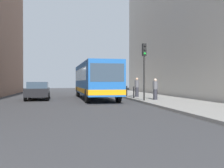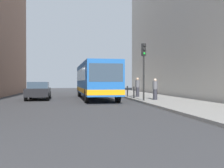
{
  "view_description": "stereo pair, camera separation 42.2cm",
  "coord_description": "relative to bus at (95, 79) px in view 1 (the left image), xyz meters",
  "views": [
    {
      "loc": [
        -2.14,
        -19.06,
        1.53
      ],
      "look_at": [
        1.6,
        0.78,
        1.31
      ],
      "focal_mm": 40.9,
      "sensor_mm": 36.0,
      "label": 1
    },
    {
      "loc": [
        -1.73,
        -19.14,
        1.53
      ],
      "look_at": [
        1.6,
        0.78,
        1.31
      ],
      "focal_mm": 40.9,
      "sensor_mm": 36.0,
      "label": 2
    }
  ],
  "objects": [
    {
      "name": "bollard_near",
      "position": [
        2.97,
        -1.89,
        -1.1
      ],
      "size": [
        0.11,
        0.11,
        0.95
      ],
      "primitive_type": "cylinder",
      "color": "black",
      "rests_on": "sidewalk"
    },
    {
      "name": "bollard_far",
      "position": [
        2.97,
        2.85,
        -1.1
      ],
      "size": [
        0.11,
        0.11,
        0.95
      ],
      "primitive_type": "cylinder",
      "color": "black",
      "rests_on": "sidewalk"
    },
    {
      "name": "bollard_mid",
      "position": [
        2.97,
        0.48,
        -1.1
      ],
      "size": [
        0.11,
        0.11,
        0.95
      ],
      "primitive_type": "cylinder",
      "color": "black",
      "rests_on": "sidewalk"
    },
    {
      "name": "pedestrian_mid_sidewalk",
      "position": [
        3.77,
        -0.03,
        -0.73
      ],
      "size": [
        0.38,
        0.38,
        1.7
      ],
      "rotation": [
        0.0,
        0.0,
        4.38
      ],
      "color": "#26262D",
      "rests_on": "sidewalk"
    },
    {
      "name": "pedestrian_near_signal",
      "position": [
        4.11,
        -3.78,
        -0.79
      ],
      "size": [
        0.38,
        0.38,
        1.59
      ],
      "rotation": [
        0.0,
        0.0,
        3.69
      ],
      "color": "#26262D",
      "rests_on": "sidewalk"
    },
    {
      "name": "ground_plane",
      "position": [
        -0.48,
        -2.88,
        -1.73
      ],
      "size": [
        80.0,
        80.0,
        0.0
      ],
      "primitive_type": "plane",
      "color": "#38383A"
    },
    {
      "name": "sidewalk",
      "position": [
        4.92,
        -2.88,
        -1.65
      ],
      "size": [
        4.4,
        40.0,
        0.15
      ],
      "primitive_type": "cube",
      "color": "gray",
      "rests_on": "ground"
    },
    {
      "name": "car_beside_bus",
      "position": [
        -4.76,
        -0.02,
        -0.94
      ],
      "size": [
        1.97,
        4.45,
        1.48
      ],
      "rotation": [
        0.0,
        0.0,
        3.17
      ],
      "color": "black",
      "rests_on": "ground"
    },
    {
      "name": "bollard_farthest",
      "position": [
        2.97,
        5.22,
        -1.1
      ],
      "size": [
        0.11,
        0.11,
        0.95
      ],
      "primitive_type": "cylinder",
      "color": "black",
      "rests_on": "sidewalk"
    },
    {
      "name": "building_right",
      "position": [
        11.02,
        1.12,
        5.7
      ],
      "size": [
        7.0,
        32.0,
        14.85
      ],
      "primitive_type": "cube",
      "color": "#BCB7AD",
      "rests_on": "ground"
    },
    {
      "name": "traffic_light",
      "position": [
        3.07,
        -4.33,
        1.28
      ],
      "size": [
        0.28,
        0.33,
        4.1
      ],
      "color": "black",
      "rests_on": "sidewalk"
    },
    {
      "name": "bus",
      "position": [
        0.0,
        0.0,
        0.0
      ],
      "size": [
        2.83,
        11.09,
        3.0
      ],
      "rotation": [
        0.0,
        0.0,
        3.17
      ],
      "color": "#19519E",
      "rests_on": "ground"
    }
  ]
}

